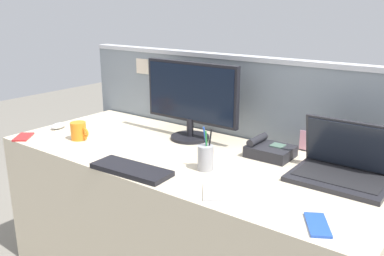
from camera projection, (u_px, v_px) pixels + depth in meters
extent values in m
cube|color=beige|center=(186.00, 224.00, 2.08)|extent=(1.90, 0.77, 0.74)
cube|color=gray|center=(231.00, 161.00, 2.35)|extent=(2.05, 0.06, 1.15)
cube|color=#B7BAC1|center=(234.00, 57.00, 2.18)|extent=(2.05, 0.07, 0.02)
cube|color=yellow|center=(162.00, 93.00, 2.51)|extent=(0.11, 0.01, 0.09)
cube|color=pink|center=(310.00, 141.00, 2.00)|extent=(0.10, 0.01, 0.10)
cube|color=beige|center=(142.00, 66.00, 2.55)|extent=(0.09, 0.01, 0.09)
cube|color=#66ADD1|center=(226.00, 88.00, 2.22)|extent=(0.09, 0.01, 0.10)
cylinder|color=black|center=(190.00, 137.00, 2.21)|extent=(0.21, 0.21, 0.02)
cylinder|color=black|center=(190.00, 127.00, 2.19)|extent=(0.04, 0.04, 0.09)
cube|color=black|center=(191.00, 92.00, 2.15)|extent=(0.56, 0.03, 0.31)
cube|color=black|center=(190.00, 93.00, 2.14)|extent=(0.53, 0.01, 0.28)
cube|color=#232328|center=(339.00, 179.00, 1.67)|extent=(0.38, 0.27, 0.02)
cube|color=black|center=(340.00, 176.00, 1.68)|extent=(0.34, 0.20, 0.00)
cube|color=#232328|center=(350.00, 145.00, 1.72)|extent=(0.38, 0.06, 0.22)
cube|color=black|center=(350.00, 146.00, 1.72)|extent=(0.36, 0.05, 0.20)
cube|color=#232328|center=(270.00, 151.00, 1.94)|extent=(0.20, 0.17, 0.05)
cube|color=#4C6B5B|center=(278.00, 146.00, 1.94)|extent=(0.06, 0.06, 0.01)
cylinder|color=#232328|center=(257.00, 140.00, 1.97)|extent=(0.04, 0.15, 0.04)
cube|color=black|center=(131.00, 170.00, 1.77)|extent=(0.37, 0.16, 0.02)
ellipsoid|color=silver|center=(58.00, 126.00, 2.39)|extent=(0.08, 0.11, 0.03)
cylinder|color=#99999E|center=(206.00, 158.00, 1.78)|extent=(0.07, 0.07, 0.11)
cylinder|color=blue|center=(206.00, 143.00, 1.77)|extent=(0.02, 0.02, 0.15)
cylinder|color=black|center=(210.00, 144.00, 1.77)|extent=(0.02, 0.01, 0.14)
cylinder|color=#238438|center=(207.00, 146.00, 1.76)|extent=(0.01, 0.02, 0.13)
cube|color=#B22323|center=(23.00, 137.00, 2.23)|extent=(0.14, 0.15, 0.01)
cube|color=#B7BAC1|center=(212.00, 192.00, 1.58)|extent=(0.14, 0.16, 0.01)
cube|color=blue|center=(317.00, 225.00, 1.34)|extent=(0.13, 0.16, 0.01)
cylinder|color=orange|center=(78.00, 131.00, 2.19)|extent=(0.08, 0.08, 0.09)
torus|color=orange|center=(85.00, 133.00, 2.16)|extent=(0.05, 0.01, 0.05)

